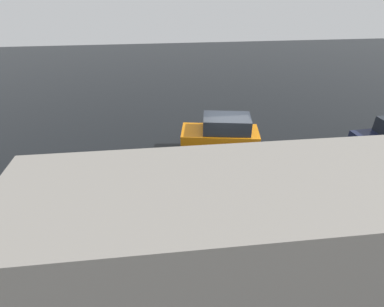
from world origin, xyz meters
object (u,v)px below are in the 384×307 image
object	(u,v)px
pedestrian	(146,168)
moving_hatchback	(222,135)
sign_post	(153,178)
fire_hydrant	(164,180)

from	to	relation	value
pedestrian	moving_hatchback	bearing A→B (deg)	-146.73
pedestrian	sign_post	distance (m)	1.85
sign_post	moving_hatchback	bearing A→B (deg)	-129.51
moving_hatchback	pedestrian	size ratio (longest dim) A/B	2.55
moving_hatchback	sign_post	distance (m)	5.47
moving_hatchback	pedestrian	distance (m)	4.55
moving_hatchback	sign_post	size ratio (longest dim) A/B	1.72
moving_hatchback	pedestrian	bearing A→B (deg)	33.27
moving_hatchback	fire_hydrant	world-z (taller)	moving_hatchback
pedestrian	sign_post	size ratio (longest dim) A/B	0.68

